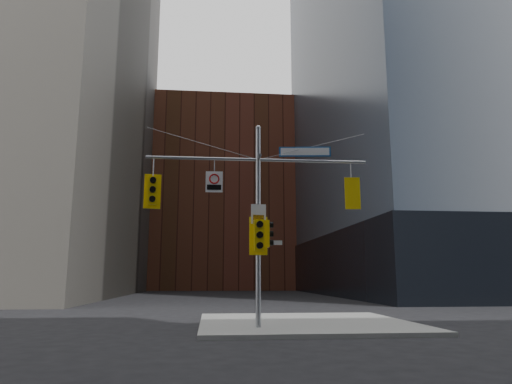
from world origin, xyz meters
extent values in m
plane|color=black|center=(0.00, 0.00, 0.00)|extent=(160.00, 160.00, 0.00)
cube|color=gray|center=(2.00, 4.00, 0.07)|extent=(8.00, 8.00, 0.15)
cube|color=black|center=(28.00, 32.00, 3.00)|extent=(36.40, 36.40, 6.00)
cube|color=brown|center=(0.00, 58.00, 14.00)|extent=(26.00, 20.00, 28.00)
cylinder|color=gray|center=(0.00, 2.00, 3.60)|extent=(0.18, 0.18, 7.20)
sphere|color=gray|center=(0.00, 2.00, 7.20)|extent=(0.20, 0.20, 0.20)
cylinder|color=gray|center=(-2.00, 2.00, 6.00)|extent=(4.00, 0.11, 0.11)
cylinder|color=gray|center=(2.00, 2.00, 6.00)|extent=(4.00, 0.11, 0.11)
cylinder|color=gray|center=(0.00, 1.65, 6.00)|extent=(0.10, 0.70, 0.10)
cylinder|color=gray|center=(-2.00, 2.00, 6.55)|extent=(4.00, 0.02, 1.12)
cylinder|color=gray|center=(2.00, 2.00, 6.55)|extent=(4.00, 0.02, 1.12)
cube|color=yellow|center=(-3.71, 2.00, 4.80)|extent=(0.35, 0.27, 1.00)
cube|color=yellow|center=(-3.74, 2.17, 4.80)|extent=(0.59, 0.12, 1.24)
cylinder|color=black|center=(-3.69, 1.81, 5.13)|extent=(0.23, 0.18, 0.21)
cylinder|color=black|center=(-3.70, 1.89, 5.13)|extent=(0.18, 0.05, 0.18)
cylinder|color=black|center=(-3.69, 1.81, 4.80)|extent=(0.23, 0.18, 0.21)
cylinder|color=black|center=(-3.70, 1.89, 4.80)|extent=(0.18, 0.05, 0.18)
cylinder|color=black|center=(-3.69, 1.81, 4.47)|extent=(0.23, 0.18, 0.21)
cylinder|color=black|center=(-3.70, 1.89, 4.47)|extent=(0.18, 0.05, 0.18)
cube|color=yellow|center=(3.43, 2.00, 4.80)|extent=(0.33, 0.25, 0.94)
cube|color=yellow|center=(3.41, 1.84, 4.80)|extent=(0.56, 0.10, 1.16)
cylinder|color=black|center=(3.45, 2.18, 5.11)|extent=(0.21, 0.17, 0.20)
cylinder|color=black|center=(3.44, 2.11, 5.11)|extent=(0.17, 0.04, 0.17)
cylinder|color=black|center=(3.45, 2.18, 4.80)|extent=(0.21, 0.17, 0.20)
cylinder|color=black|center=(3.44, 2.11, 4.80)|extent=(0.17, 0.04, 0.17)
cylinder|color=black|center=(3.45, 2.18, 4.49)|extent=(0.21, 0.17, 0.20)
cylinder|color=black|center=(3.44, 2.11, 4.49)|extent=(0.17, 0.04, 0.17)
cube|color=yellow|center=(0.28, 2.00, 3.32)|extent=(0.22, 0.31, 0.95)
cylinder|color=black|center=(0.46, 2.00, 3.64)|extent=(0.15, 0.20, 0.20)
cylinder|color=black|center=(0.39, 2.00, 3.64)|extent=(0.02, 0.17, 0.17)
cylinder|color=black|center=(0.46, 2.00, 3.32)|extent=(0.15, 0.20, 0.20)
cylinder|color=black|center=(0.39, 2.00, 3.32)|extent=(0.02, 0.17, 0.17)
cylinder|color=black|center=(0.46, 2.00, 3.00)|extent=(0.15, 0.20, 0.20)
cylinder|color=#0CE559|center=(0.39, 2.00, 3.00)|extent=(0.02, 0.17, 0.17)
cube|color=yellow|center=(0.00, 1.72, 3.24)|extent=(0.35, 0.25, 1.08)
cube|color=yellow|center=(0.00, 1.90, 3.24)|extent=(0.64, 0.06, 1.33)
cylinder|color=black|center=(0.01, 1.52, 3.60)|extent=(0.23, 0.17, 0.23)
cylinder|color=black|center=(0.00, 1.60, 3.60)|extent=(0.20, 0.03, 0.19)
cylinder|color=black|center=(0.01, 1.52, 3.24)|extent=(0.23, 0.17, 0.23)
cylinder|color=black|center=(0.00, 1.60, 3.24)|extent=(0.20, 0.03, 0.19)
cylinder|color=black|center=(0.01, 1.52, 2.88)|extent=(0.23, 0.17, 0.23)
cylinder|color=black|center=(0.00, 1.60, 2.88)|extent=(0.20, 0.03, 0.19)
cube|color=#114C9D|center=(1.73, 2.00, 6.35)|extent=(1.89, 0.25, 0.37)
cube|color=silver|center=(1.73, 1.98, 6.35)|extent=(1.77, 0.21, 0.28)
cube|color=silver|center=(-1.57, 1.98, 5.15)|extent=(0.60, 0.03, 0.76)
torus|color=#B20A0A|center=(-1.57, 1.96, 5.25)|extent=(0.37, 0.05, 0.37)
cube|color=black|center=(-1.57, 1.96, 4.95)|extent=(0.50, 0.01, 0.18)
cube|color=silver|center=(0.00, 1.88, 4.01)|extent=(0.53, 0.07, 0.69)
cube|color=#D88C00|center=(0.00, 1.86, 3.81)|extent=(0.38, 0.04, 0.31)
cube|color=silver|center=(0.45, 2.00, 3.01)|extent=(0.80, 0.06, 0.16)
cube|color=#145926|center=(0.00, 2.45, 2.89)|extent=(0.09, 0.74, 0.15)
camera|label=1|loc=(-1.63, -13.92, 1.83)|focal=32.00mm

